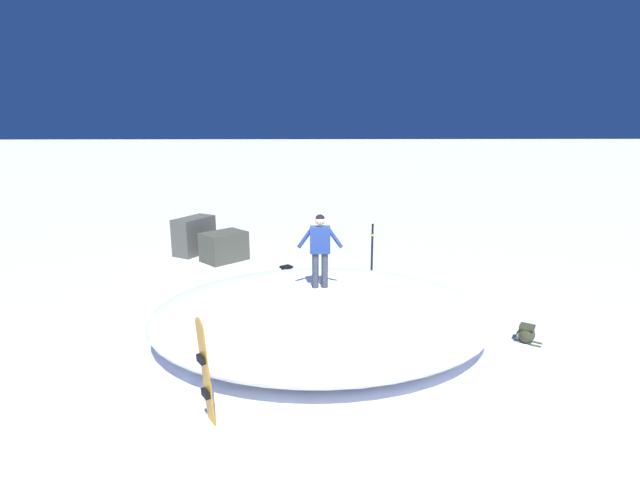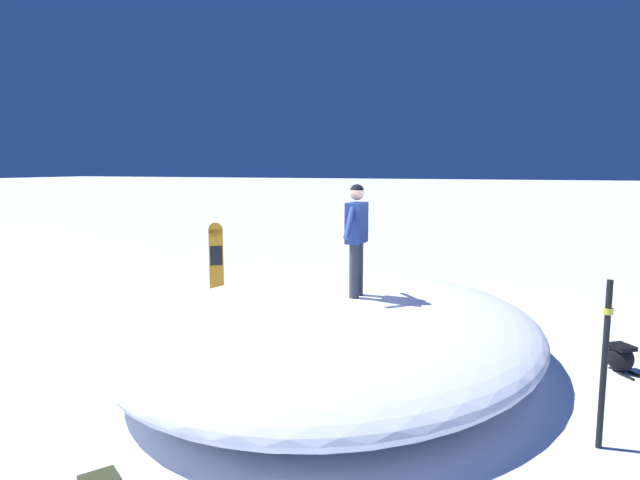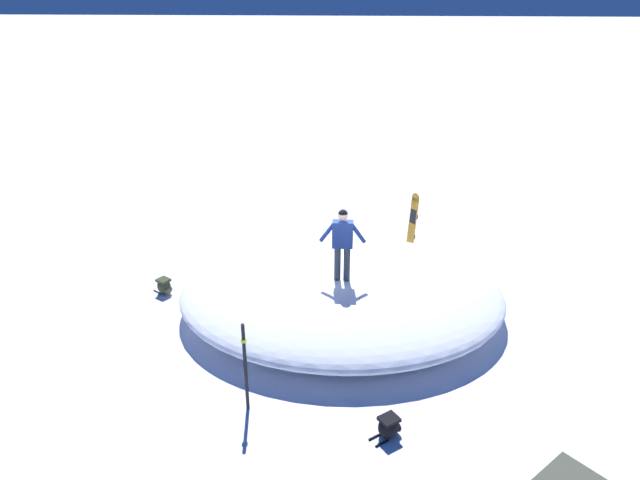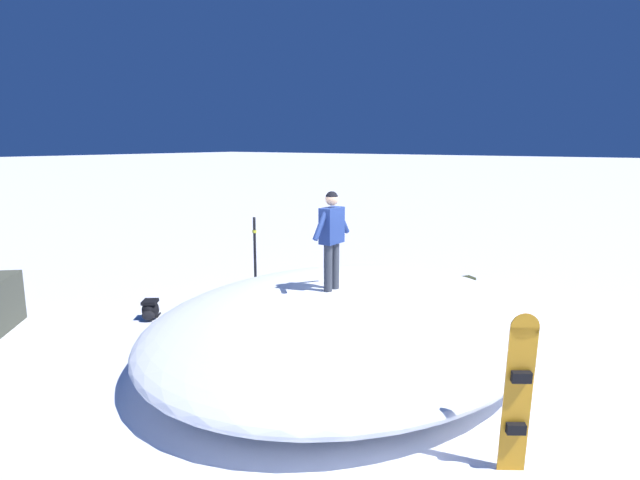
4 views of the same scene
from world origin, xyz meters
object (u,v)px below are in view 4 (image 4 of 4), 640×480
object	(u,v)px
snowboard_primary_upright	(518,392)
snowboarder_standing	(332,232)
backpack_far	(467,285)
trail_marker_pole	(255,254)
backpack_near	(150,310)

from	to	relation	value
snowboard_primary_upright	snowboarder_standing	bearing A→B (deg)	152.24
snowboarder_standing	snowboard_primary_upright	distance (m)	4.01
backpack_far	trail_marker_pole	distance (m)	4.76
snowboarder_standing	backpack_far	xyz separation A→B (m)	(0.81, 4.25, -1.72)
backpack_far	trail_marker_pole	world-z (taller)	trail_marker_pole
snowboarder_standing	backpack_far	bearing A→B (deg)	79.24
snowboard_primary_upright	trail_marker_pole	size ratio (longest dim) A/B	1.00
snowboard_primary_upright	trail_marker_pole	distance (m)	7.29
snowboarder_standing	backpack_near	world-z (taller)	snowboarder_standing
backpack_near	backpack_far	xyz separation A→B (m)	(4.36, 5.14, 0.00)
backpack_far	snowboard_primary_upright	bearing A→B (deg)	-66.58
snowboarder_standing	snowboard_primary_upright	bearing A→B (deg)	-27.76
snowboard_primary_upright	backpack_far	size ratio (longest dim) A/B	3.22
backpack_near	trail_marker_pole	xyz separation A→B (m)	(0.51, 2.43, 0.71)
snowboard_primary_upright	backpack_far	xyz separation A→B (m)	(-2.62, 6.05, -0.70)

